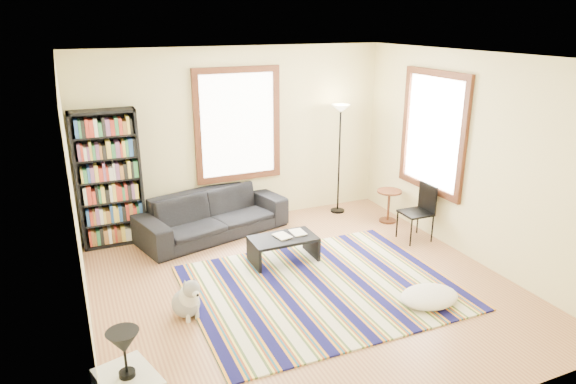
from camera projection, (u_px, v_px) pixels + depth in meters
name	position (u px, v px, depth m)	size (l,w,h in m)	color
floor	(304.00, 290.00, 6.45)	(5.00, 5.00, 0.10)	#A97C4D
ceiling	(307.00, 52.00, 5.52)	(5.00, 5.00, 0.10)	white
wall_back	(237.00, 136.00, 8.19)	(5.00, 0.10, 2.80)	beige
wall_front	(454.00, 276.00, 3.77)	(5.00, 0.10, 2.80)	beige
wall_left	(70.00, 212.00, 5.02)	(0.10, 5.00, 2.80)	beige
wall_right	(475.00, 158.00, 6.95)	(0.10, 5.00, 2.80)	beige
window_back	(238.00, 125.00, 8.06)	(1.20, 0.06, 1.60)	white
window_right	(433.00, 132.00, 7.55)	(0.06, 1.20, 1.60)	white
rug	(321.00, 287.00, 6.40)	(3.21, 2.57, 0.02)	#0D0C3F
sofa	(213.00, 214.00, 7.88)	(0.89, 2.29, 0.67)	black
bookshelf	(109.00, 179.00, 7.36)	(0.90, 0.30, 2.00)	black
coffee_table	(283.00, 249.00, 7.05)	(0.90, 0.50, 0.36)	black
book_a	(276.00, 238.00, 6.95)	(0.25, 0.19, 0.02)	beige
book_b	(292.00, 234.00, 7.09)	(0.25, 0.18, 0.02)	beige
floor_cushion	(429.00, 297.00, 6.03)	(0.72, 0.54, 0.18)	white
floor_lamp	(339.00, 160.00, 8.63)	(0.30, 0.30, 1.86)	black
side_table	(388.00, 206.00, 8.41)	(0.40, 0.40, 0.54)	#4E2C13
folding_chair	(416.00, 213.00, 7.67)	(0.42, 0.40, 0.86)	black
table_lamp	(125.00, 354.00, 3.72)	(0.24, 0.24, 0.38)	black
dog	(185.00, 295.00, 5.75)	(0.35, 0.50, 0.50)	#AFAFAF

